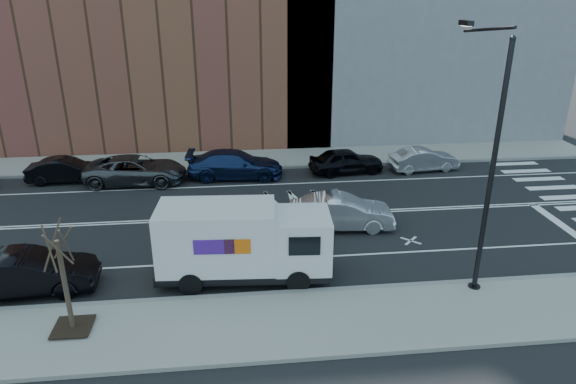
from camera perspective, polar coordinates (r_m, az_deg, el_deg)
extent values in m
plane|color=black|center=(25.12, -2.04, -2.69)|extent=(120.00, 120.00, 0.00)
cube|color=gray|center=(17.48, 0.19, -14.44)|extent=(44.00, 3.60, 0.15)
cube|color=gray|center=(33.29, -3.18, 3.69)|extent=(44.00, 3.60, 0.15)
cube|color=gray|center=(18.95, -0.43, -11.21)|extent=(44.00, 0.25, 0.17)
cube|color=gray|center=(31.59, -2.99, 2.70)|extent=(44.00, 0.25, 0.17)
cylinder|color=black|center=(18.60, 21.67, 1.68)|extent=(0.18, 0.18, 9.00)
cylinder|color=black|center=(20.43, 19.95, -9.97)|extent=(0.44, 0.44, 0.20)
sphere|color=black|center=(17.69, 23.72, 15.33)|extent=(0.20, 0.20, 0.20)
cylinder|color=black|center=(19.18, 21.30, 16.49)|extent=(0.11, 3.49, 0.48)
cube|color=black|center=(20.71, 19.19, 17.32)|extent=(0.25, 0.80, 0.18)
cube|color=#FFF2CC|center=(20.71, 19.15, 17.05)|extent=(0.18, 0.55, 0.03)
cube|color=black|center=(18.46, -22.78, -13.62)|extent=(1.20, 1.20, 0.04)
cylinder|color=#382B1E|center=(17.67, -23.50, -9.57)|extent=(0.16, 0.16, 3.20)
cylinder|color=#382B1E|center=(16.95, -23.40, -5.51)|extent=(0.06, 0.80, 1.44)
cylinder|color=#382B1E|center=(17.20, -23.73, -5.16)|extent=(0.81, 0.31, 1.19)
cylinder|color=#382B1E|center=(17.21, -24.71, -5.30)|extent=(0.58, 0.76, 1.50)
cylinder|color=#382B1E|center=(16.97, -24.99, -5.75)|extent=(0.47, 0.61, 1.37)
cylinder|color=#382B1E|center=(16.80, -24.18, -5.88)|extent=(0.72, 0.29, 1.13)
cube|color=black|center=(19.88, -5.03, -8.31)|extent=(6.50, 2.56, 0.31)
cube|color=silver|center=(19.36, 1.60, -5.30)|extent=(2.19, 2.34, 2.06)
cube|color=black|center=(19.32, 4.72, -4.41)|extent=(0.18, 1.90, 0.98)
cube|color=black|center=(18.22, 1.85, -6.04)|extent=(1.13, 0.11, 0.72)
cube|color=black|center=(20.23, 1.38, -3.08)|extent=(1.13, 0.11, 0.72)
cube|color=black|center=(19.94, 4.48, -7.86)|extent=(0.29, 2.06, 0.36)
cube|color=silver|center=(19.31, -7.91, -4.90)|extent=(4.45, 2.53, 2.36)
cube|color=#47198C|center=(18.23, -8.24, -6.09)|extent=(1.44, 0.11, 0.57)
cube|color=orange|center=(18.16, -5.64, -6.07)|extent=(0.92, 0.08, 0.57)
cube|color=#47198C|center=(20.28, -7.66, -3.05)|extent=(1.44, 0.11, 0.57)
cube|color=orange|center=(20.22, -5.33, -3.02)|extent=(0.92, 0.08, 0.57)
cylinder|color=black|center=(19.02, 1.15, -9.84)|extent=(0.88, 0.34, 0.86)
cylinder|color=black|center=(20.80, 0.79, -6.87)|extent=(0.88, 0.34, 0.86)
cylinder|color=black|center=(19.20, -10.75, -9.94)|extent=(0.88, 0.34, 0.86)
cylinder|color=black|center=(20.96, -10.01, -6.99)|extent=(0.88, 0.34, 0.86)
imported|color=black|center=(31.90, -23.43, 2.23)|extent=(4.26, 1.56, 1.40)
imported|color=#44474B|center=(30.34, -16.56, 2.37)|extent=(5.74, 2.87, 1.56)
imported|color=navy|center=(30.11, -5.90, 3.08)|extent=(5.66, 2.59, 1.60)
imported|color=black|center=(30.93, 6.48, 3.47)|extent=(4.58, 2.25, 1.50)
imported|color=#AEAEB3|center=(32.25, 14.86, 3.51)|extent=(4.28, 1.89, 1.37)
imported|color=silver|center=(23.72, 5.94, -2.25)|extent=(4.89, 2.04, 1.57)
imported|color=black|center=(21.02, -26.97, -8.03)|extent=(4.94, 2.03, 1.59)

